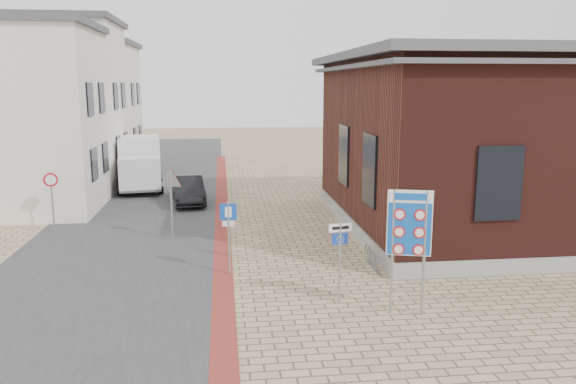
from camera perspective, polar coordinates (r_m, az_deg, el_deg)
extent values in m
plane|color=tan|center=(15.37, 1.01, -10.57)|extent=(120.00, 120.00, 0.00)
cube|color=#38383A|center=(29.91, -13.46, -0.21)|extent=(7.00, 60.00, 0.02)
cube|color=maroon|center=(24.81, -6.71, -2.23)|extent=(0.60, 40.00, 0.02)
cube|color=gray|center=(24.43, 20.08, -2.48)|extent=(12.15, 12.15, 0.50)
cube|color=#411915|center=(23.93, 20.58, 5.12)|extent=(12.00, 12.00, 6.00)
cube|color=#4C4C51|center=(23.85, 21.10, 12.66)|extent=(13.00, 13.00, 0.30)
cube|color=#4C4C51|center=(23.84, 21.03, 11.70)|extent=(12.70, 12.70, 0.15)
cube|color=black|center=(19.03, 8.33, 2.26)|extent=(0.12, 1.60, 2.40)
cube|color=black|center=(22.88, 5.74, 3.76)|extent=(0.12, 1.60, 2.40)
cube|color=black|center=(17.34, 20.63, 0.82)|extent=(1.40, 0.12, 2.20)
cube|color=silver|center=(27.73, -25.98, 6.46)|extent=(7.00, 6.00, 8.00)
cube|color=#4C4C51|center=(27.80, -26.71, 15.00)|extent=(7.40, 6.40, 0.30)
cube|color=black|center=(25.80, -19.10, 2.68)|extent=(0.10, 1.10, 1.40)
cube|color=black|center=(28.13, -18.09, 3.38)|extent=(0.10, 1.10, 1.40)
cube|color=black|center=(25.58, -19.50, 8.90)|extent=(0.10, 1.10, 1.40)
cube|color=black|center=(27.93, -18.43, 9.08)|extent=(0.10, 1.10, 1.40)
cube|color=silver|center=(33.44, -22.70, 7.98)|extent=(7.00, 6.00, 8.80)
cube|color=#4C4C51|center=(33.58, -23.29, 15.74)|extent=(7.40, 6.40, 0.30)
cube|color=black|center=(31.64, -16.84, 4.23)|extent=(0.10, 1.10, 1.40)
cube|color=black|center=(33.99, -16.15, 4.70)|extent=(0.10, 1.10, 1.40)
cube|color=black|center=(31.46, -17.12, 9.30)|extent=(0.10, 1.10, 1.40)
cube|color=black|center=(33.83, -16.41, 9.42)|extent=(0.10, 1.10, 1.40)
cube|color=silver|center=(39.26, -20.29, 7.87)|extent=(7.00, 6.00, 8.00)
cube|color=#4C4C51|center=(39.31, -20.70, 13.92)|extent=(7.40, 6.40, 0.30)
cube|color=black|center=(37.53, -15.28, 5.29)|extent=(0.10, 1.10, 1.40)
cube|color=black|center=(39.90, -14.78, 5.63)|extent=(0.10, 1.10, 1.40)
cube|color=black|center=(37.38, -15.50, 9.57)|extent=(0.10, 1.10, 1.40)
cube|color=black|center=(39.76, -14.98, 9.65)|extent=(0.10, 1.10, 1.40)
torus|color=slate|center=(17.27, 9.10, -7.26)|extent=(0.04, 0.60, 0.60)
torus|color=slate|center=(17.55, 8.83, -6.96)|extent=(0.04, 0.60, 0.60)
torus|color=slate|center=(17.82, 8.57, -6.67)|extent=(0.04, 0.60, 0.60)
torus|color=slate|center=(18.10, 8.32, -6.39)|extent=(0.04, 0.60, 0.60)
torus|color=slate|center=(18.37, 8.08, -6.11)|extent=(0.04, 0.60, 0.60)
cube|color=slate|center=(17.90, 8.55, -7.46)|extent=(0.08, 1.60, 0.04)
imported|color=black|center=(27.23, -10.11, 0.22)|extent=(1.88, 4.11, 1.31)
cube|color=slate|center=(31.38, -14.74, 1.03)|extent=(2.71, 5.46, 0.24)
cube|color=white|center=(29.44, -14.82, 1.93)|extent=(2.24, 1.90, 1.55)
cube|color=black|center=(28.67, -14.86, 2.28)|extent=(1.84, 0.32, 0.78)
cube|color=white|center=(32.06, -14.85, 3.51)|extent=(2.58, 3.74, 2.14)
cylinder|color=black|center=(29.89, -16.70, 0.36)|extent=(0.34, 0.80, 0.78)
cylinder|color=black|center=(29.86, -12.79, 0.54)|extent=(0.34, 0.80, 0.78)
cylinder|color=black|center=(32.95, -16.50, 1.31)|extent=(0.34, 0.80, 0.78)
cylinder|color=black|center=(32.93, -12.96, 1.48)|extent=(0.34, 0.80, 0.78)
cylinder|color=gray|center=(14.00, 10.55, -6.09)|extent=(0.07, 0.07, 3.15)
cylinder|color=gray|center=(14.05, 13.67, -6.16)|extent=(0.07, 0.07, 3.15)
cube|color=white|center=(13.82, 12.24, -3.11)|extent=(1.05, 0.33, 1.62)
cube|color=blue|center=(13.82, 12.24, -3.11)|extent=(1.01, 0.32, 1.58)
cube|color=white|center=(13.68, 12.35, -0.46)|extent=(1.01, 0.32, 0.30)
cylinder|color=gray|center=(14.60, 5.27, -7.02)|extent=(0.07, 0.07, 2.29)
cube|color=white|center=(14.35, 5.33, -3.62)|extent=(0.61, 0.14, 0.22)
cube|color=#0F38B7|center=(14.42, 5.31, -4.77)|extent=(0.42, 0.11, 0.28)
cylinder|color=gray|center=(16.78, -6.03, -4.71)|extent=(0.07, 0.07, 2.25)
cube|color=#0E45AB|center=(16.58, -6.08, -2.02)|extent=(0.50, 0.06, 0.49)
cube|color=white|center=(16.67, -6.06, -3.22)|extent=(0.36, 0.05, 0.16)
cylinder|color=gray|center=(20.71, -11.74, -1.40)|extent=(0.07, 0.07, 2.58)
cylinder|color=gray|center=(23.50, -22.82, -0.96)|extent=(0.07, 0.07, 2.28)
cylinder|color=red|center=(23.35, -22.98, 1.16)|extent=(0.52, 0.19, 0.54)
cylinder|color=#D9580B|center=(18.68, -6.07, -5.06)|extent=(0.10, 0.10, 1.01)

